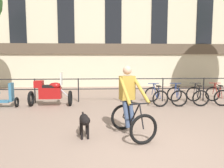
# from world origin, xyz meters

# --- Properties ---
(ground_plane) EXTENTS (60.00, 60.00, 0.00)m
(ground_plane) POSITION_xyz_m (0.00, 0.00, 0.00)
(ground_plane) COLOR gray
(canal_railing) EXTENTS (15.05, 0.05, 1.05)m
(canal_railing) POSITION_xyz_m (-0.00, 5.20, 0.71)
(canal_railing) COLOR black
(canal_railing) RESTS_ON ground_plane
(building_facade) EXTENTS (18.00, 0.72, 9.27)m
(building_facade) POSITION_xyz_m (-0.00, 10.99, 4.61)
(building_facade) COLOR beige
(building_facade) RESTS_ON ground_plane
(cyclist_with_bike) EXTENTS (1.01, 1.32, 1.70)m
(cyclist_with_bike) POSITION_xyz_m (-0.21, 0.90, 0.76)
(cyclist_with_bike) COLOR black
(cyclist_with_bike) RESTS_ON ground_plane
(dog) EXTENTS (0.31, 0.92, 0.60)m
(dog) POSITION_xyz_m (-1.31, 0.70, 0.42)
(dog) COLOR black
(dog) RESTS_ON ground_plane
(parked_motorcycle) EXTENTS (1.67, 0.62, 1.35)m
(parked_motorcycle) POSITION_xyz_m (-2.93, 4.44, 0.56)
(parked_motorcycle) COLOR black
(parked_motorcycle) RESTS_ON ground_plane
(parked_bicycle_near_lamp) EXTENTS (0.75, 1.16, 0.86)m
(parked_bicycle_near_lamp) POSITION_xyz_m (1.40, 4.54, 0.36)
(parked_bicycle_near_lamp) COLOR black
(parked_bicycle_near_lamp) RESTS_ON ground_plane
(parked_bicycle_mid_left) EXTENTS (0.83, 1.20, 0.86)m
(parked_bicycle_mid_left) POSITION_xyz_m (2.28, 4.54, 0.36)
(parked_bicycle_mid_left) COLOR black
(parked_bicycle_mid_left) RESTS_ON ground_plane
(parked_bicycle_mid_right) EXTENTS (0.82, 1.20, 0.86)m
(parked_bicycle_mid_right) POSITION_xyz_m (3.16, 4.54, 0.36)
(parked_bicycle_mid_right) COLOR black
(parked_bicycle_mid_right) RESTS_ON ground_plane
(parked_bicycle_far_end) EXTENTS (0.82, 1.20, 0.86)m
(parked_bicycle_far_end) POSITION_xyz_m (4.04, 4.54, 0.36)
(parked_bicycle_far_end) COLOR black
(parked_bicycle_far_end) RESTS_ON ground_plane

